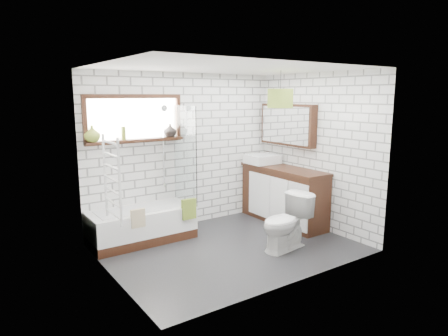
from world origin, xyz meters
TOP-DOWN VIEW (x-y plane):
  - floor at (0.00, 0.00)m, footprint 3.40×2.60m
  - ceiling at (0.00, 0.00)m, footprint 3.40×2.60m
  - wall_back at (0.00, 1.30)m, footprint 3.40×0.01m
  - wall_front at (0.00, -1.30)m, footprint 3.40×0.01m
  - wall_left at (-1.70, 0.00)m, footprint 0.01×2.60m
  - wall_right at (1.70, 0.00)m, footprint 0.01×2.60m
  - window at (-0.85, 1.26)m, footprint 1.52×0.16m
  - towel_radiator at (-1.66, 0.00)m, footprint 0.06×0.52m
  - mirror_cabinet at (1.62, 0.60)m, footprint 0.16×1.20m
  - shower_riser at (-0.40, 1.26)m, footprint 0.02×0.02m
  - bathtub at (-0.93, 0.96)m, footprint 1.53×0.67m
  - shower_screen at (-0.18, 0.96)m, footprint 0.02×0.72m
  - towel_green at (-0.31, 0.63)m, footprint 0.23×0.06m
  - towel_beige at (-1.12, 0.63)m, footprint 0.20×0.05m
  - vanity at (1.43, 0.45)m, footprint 0.54×1.67m
  - basin at (1.37, 0.95)m, footprint 0.53×0.46m
  - tap at (1.53, 0.95)m, footprint 0.03×0.03m
  - toilet at (0.61, -0.48)m, footprint 0.54×0.82m
  - vase_olive at (-1.50, 1.23)m, footprint 0.27×0.27m
  - vase_dark at (-0.29, 1.23)m, footprint 0.22×0.22m
  - bottle at (-1.05, 1.23)m, footprint 0.08×0.08m
  - pendant at (0.90, 0.01)m, footprint 0.37×0.37m

SIDE VIEW (x-z plane):
  - floor at x=0.00m, z-range -0.01..0.00m
  - bathtub at x=-0.93m, z-range 0.00..0.49m
  - toilet at x=0.61m, z-range 0.00..0.78m
  - towel_green at x=-0.31m, z-range 0.32..0.63m
  - towel_beige at x=-1.12m, z-range 0.34..0.60m
  - vanity at x=1.43m, z-range 0.00..0.96m
  - basin at x=1.37m, z-range 0.96..1.11m
  - tap at x=1.53m, z-range 1.01..1.15m
  - towel_radiator at x=-1.66m, z-range 0.70..1.70m
  - shower_screen at x=-0.18m, z-range 0.49..1.99m
  - wall_back at x=0.00m, z-range 0.00..2.50m
  - wall_front at x=0.00m, z-range 0.00..2.50m
  - wall_left at x=-1.70m, z-range 0.00..2.50m
  - wall_right at x=1.70m, z-range 0.00..2.50m
  - shower_riser at x=-0.40m, z-range 0.70..2.00m
  - bottle at x=-1.05m, z-range 1.48..1.68m
  - vase_dark at x=-0.29m, z-range 1.48..1.69m
  - vase_olive at x=-1.50m, z-range 1.48..1.71m
  - mirror_cabinet at x=1.62m, z-range 1.30..2.00m
  - window at x=-0.85m, z-range 1.46..2.14m
  - pendant at x=0.90m, z-range 1.96..2.24m
  - ceiling at x=0.00m, z-range 2.50..2.51m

